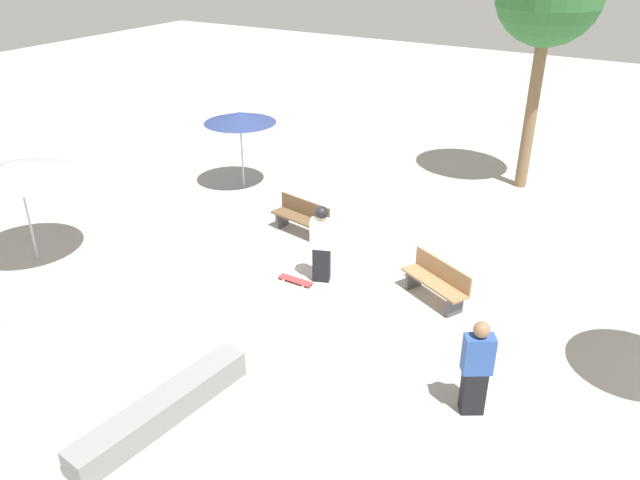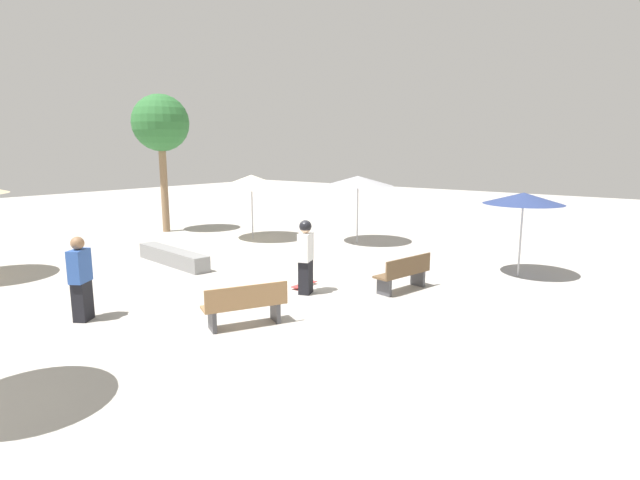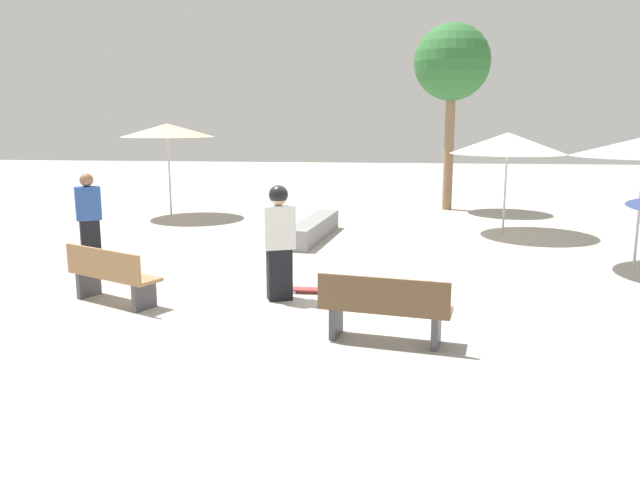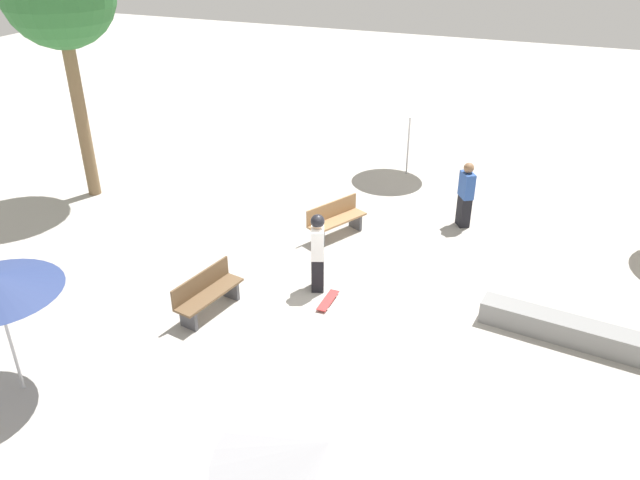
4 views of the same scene
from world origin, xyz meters
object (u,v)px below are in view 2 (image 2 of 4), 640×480
Objects in this scene: skater_main at (306,254)px; bench_near at (404,274)px; shade_umbrella_navy at (524,198)px; palm_tree_right at (161,125)px; bystander_watching at (81,279)px; concrete_ledge at (173,257)px; shade_umbrella_grey at (358,181)px; bench_far at (245,305)px; shade_umbrella_cream at (251,182)px; skateboard at (304,284)px.

bench_near is (1.70, 1.60, -0.51)m from skater_main.
palm_tree_right is (-13.60, -1.38, 2.20)m from shade_umbrella_navy.
bystander_watching is at bearing -43.51° from palm_tree_right.
shade_umbrella_grey reaches higher than concrete_ledge.
bench_near is 1.02× the size of bench_far.
shade_umbrella_grey is at bearing 46.89° from bench_far.
skater_main is 7.64m from shade_umbrella_cream.
skater_main is at bearing 38.68° from bench_far.
bench_far is at bearing -45.31° from shade_umbrella_cream.
shade_umbrella_navy is 13.85m from palm_tree_right.
shade_umbrella_grey is at bearing 25.74° from shade_umbrella_cream.
concrete_ledge is (-4.57, -0.52, 0.17)m from skateboard.
shade_umbrella_grey is 1.13× the size of shade_umbrella_navy.
skater_main is 2.39m from bench_near.
concrete_ledge is 5.96m from bench_far.
skater_main is at bearing -18.19° from palm_tree_right.
bystander_watching is at bearing -122.89° from shade_umbrella_navy.
shade_umbrella_cream is (-7.88, 2.74, 1.72)m from bench_near.
bystander_watching is (-3.99, -5.73, 0.41)m from bench_near.
concrete_ledge reaches higher than skateboard.
bystander_watching is (0.32, -10.20, -1.38)m from shade_umbrella_grey.
palm_tree_right is at bearing 50.77° from skater_main.
skateboard is at bearing -34.17° from shade_umbrella_cream.
skater_main reaches higher than concrete_ledge.
shade_umbrella_cream reaches higher than shade_umbrella_navy.
shade_umbrella_grey is 8.29m from palm_tree_right.
bench_near is at bearing -66.92° from bystander_watching.
shade_umbrella_navy is at bearing 5.81° from palm_tree_right.
bench_near is at bearing -60.30° from skateboard.
bench_far is 0.73× the size of shade_umbrella_navy.
palm_tree_right is at bearing 146.51° from concrete_ledge.
skater_main is 0.65× the size of shade_umbrella_cream.
shade_umbrella_grey is 0.46× the size of palm_tree_right.
skateboard is 4.60m from concrete_ledge.
shade_umbrella_navy is (3.44, 4.72, 1.14)m from skater_main.
skater_main is 5.95m from shade_umbrella_navy.
shade_umbrella_grey is (-2.21, 5.64, 2.16)m from skateboard.
bench_far is 0.65× the size of shade_umbrella_grey.
shade_umbrella_navy is (9.62, 0.38, -0.07)m from shade_umbrella_cream.
shade_umbrella_grey reaches higher than shade_umbrella_navy.
palm_tree_right is (-5.19, 3.43, 4.05)m from concrete_ledge.
concrete_ledge is at bearing -111.00° from shade_umbrella_grey.
palm_tree_right is (-10.16, 3.34, 3.34)m from skater_main.
skater_main is 4.73m from bystander_watching.
skater_main is at bearing -136.06° from skateboard.
bystander_watching reaches higher than bench_near.
shade_umbrella_navy is 10.62m from bystander_watching.
bench_far is (0.51, -2.42, -0.51)m from skater_main.
shade_umbrella_navy is (6.04, -1.34, -0.15)m from shade_umbrella_grey.
shade_umbrella_cream is 9.42m from bystander_watching.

